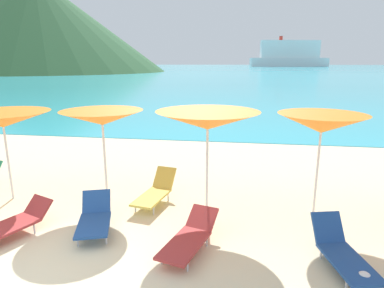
# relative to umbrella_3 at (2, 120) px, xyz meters

# --- Properties ---
(ground_plane) EXTENTS (50.00, 100.00, 0.30)m
(ground_plane) POSITION_rel_umbrella_3_xyz_m (2.44, 7.12, -2.18)
(ground_plane) COLOR beige
(ocean_water) EXTENTS (650.00, 440.00, 0.02)m
(ocean_water) POSITION_rel_umbrella_3_xyz_m (2.44, 226.92, -2.02)
(ocean_water) COLOR #38B7CC
(ocean_water) RESTS_ON ground_plane
(headland_hill) EXTENTS (88.64, 88.64, 32.73)m
(headland_hill) POSITION_rel_umbrella_3_xyz_m (-66.77, 107.03, 14.34)
(headland_hill) COLOR #2D5B33
(headland_hill) RESTS_ON ground_plane
(umbrella_3) EXTENTS (2.29, 2.29, 2.22)m
(umbrella_3) POSITION_rel_umbrella_3_xyz_m (0.00, 0.00, 0.00)
(umbrella_3) COLOR silver
(umbrella_3) RESTS_ON ground_plane
(umbrella_4) EXTENTS (2.01, 2.01, 2.24)m
(umbrella_4) POSITION_rel_umbrella_3_xyz_m (2.32, 0.47, 0.03)
(umbrella_4) COLOR silver
(umbrella_4) RESTS_ON ground_plane
(umbrella_5) EXTENTS (2.35, 2.35, 2.36)m
(umbrella_5) POSITION_rel_umbrella_3_xyz_m (4.97, -0.11, 0.13)
(umbrella_5) COLOR silver
(umbrella_5) RESTS_ON ground_plane
(umbrella_6) EXTENTS (1.90, 1.90, 2.30)m
(umbrella_6) POSITION_rel_umbrella_3_xyz_m (7.39, 0.28, 0.06)
(umbrella_6) COLOR silver
(umbrella_6) RESTS_ON ground_plane
(lounge_chair_0) EXTENTS (1.17, 1.70, 0.59)m
(lounge_chair_0) POSITION_rel_umbrella_3_xyz_m (1.28, -1.71, -1.75)
(lounge_chair_0) COLOR #A53333
(lounge_chair_0) RESTS_ON ground_plane
(lounge_chair_3) EXTENTS (0.90, 1.63, 0.68)m
(lounge_chair_3) POSITION_rel_umbrella_3_xyz_m (7.44, -1.76, -1.76)
(lounge_chair_3) COLOR #1E478C
(lounge_chair_3) RESTS_ON ground_plane
(lounge_chair_5) EXTENTS (0.82, 1.65, 0.72)m
(lounge_chair_5) POSITION_rel_umbrella_3_xyz_m (3.67, 0.29, -1.72)
(lounge_chair_5) COLOR #D8BF4C
(lounge_chair_5) RESTS_ON ground_plane
(lounge_chair_6) EXTENTS (0.99, 1.47, 0.69)m
(lounge_chair_6) POSITION_rel_umbrella_3_xyz_m (2.81, -1.29, -1.71)
(lounge_chair_6) COLOR #1E478C
(lounge_chair_6) RESTS_ON ground_plane
(lounge_chair_8) EXTENTS (0.99, 1.75, 0.54)m
(lounge_chair_8) POSITION_rel_umbrella_3_xyz_m (4.82, -1.65, -1.77)
(lounge_chair_8) COLOR #A53333
(lounge_chair_8) RESTS_ON ground_plane
(beach_ball) EXTENTS (0.26, 0.26, 0.26)m
(beach_ball) POSITION_rel_umbrella_3_xyz_m (7.63, -2.29, -1.90)
(beach_ball) COLOR white
(beach_ball) RESTS_ON ground_plane
(cruise_ship) EXTENTS (60.13, 19.14, 22.44)m
(cruise_ship) POSITION_rel_umbrella_3_xyz_m (39.89, 263.56, 6.63)
(cruise_ship) COLOR white
(cruise_ship) RESTS_ON ocean_water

